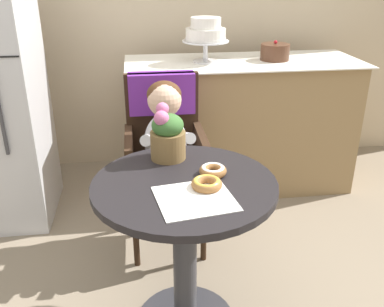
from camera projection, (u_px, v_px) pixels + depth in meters
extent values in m
cylinder|color=black|center=(184.00, 185.00, 1.65)|extent=(0.72, 0.72, 0.03)
cylinder|color=#333338|center=(185.00, 261.00, 1.79)|extent=(0.10, 0.10, 0.69)
cube|color=#332114|center=(166.00, 170.00, 2.30)|extent=(0.42, 0.42, 0.04)
cube|color=#332114|center=(162.00, 114.00, 2.37)|extent=(0.40, 0.04, 0.46)
cube|color=#332114|center=(129.00, 152.00, 2.23)|extent=(0.04, 0.38, 0.18)
cube|color=#332114|center=(201.00, 149.00, 2.28)|extent=(0.04, 0.38, 0.18)
cube|color=#6B2893|center=(162.00, 93.00, 2.32)|extent=(0.36, 0.11, 0.22)
cylinder|color=#332114|center=(135.00, 229.00, 2.22)|extent=(0.03, 0.03, 0.45)
cylinder|color=#332114|center=(204.00, 224.00, 2.26)|extent=(0.03, 0.03, 0.45)
cylinder|color=#332114|center=(135.00, 195.00, 2.54)|extent=(0.03, 0.03, 0.45)
cylinder|color=#332114|center=(194.00, 191.00, 2.59)|extent=(0.03, 0.03, 0.45)
ellipsoid|color=silver|center=(166.00, 141.00, 2.21)|extent=(0.22, 0.16, 0.30)
sphere|color=#E0B293|center=(165.00, 100.00, 2.11)|extent=(0.17, 0.17, 0.17)
ellipsoid|color=#4C2D19|center=(164.00, 94.00, 2.12)|extent=(0.17, 0.17, 0.14)
cylinder|color=silver|center=(147.00, 140.00, 2.10)|extent=(0.08, 0.23, 0.13)
sphere|color=#E0B293|center=(151.00, 159.00, 2.06)|extent=(0.06, 0.06, 0.06)
cylinder|color=silver|center=(186.00, 138.00, 2.12)|extent=(0.08, 0.23, 0.13)
sphere|color=#E0B293|center=(186.00, 157.00, 2.08)|extent=(0.06, 0.06, 0.06)
cylinder|color=#3F4760|center=(157.00, 168.00, 2.18)|extent=(0.09, 0.22, 0.09)
cylinder|color=#3F4760|center=(159.00, 208.00, 2.15)|extent=(0.08, 0.08, 0.26)
cylinder|color=#3F4760|center=(178.00, 167.00, 2.19)|extent=(0.09, 0.22, 0.09)
cylinder|color=#3F4760|center=(181.00, 206.00, 2.16)|extent=(0.08, 0.08, 0.26)
cube|color=white|center=(195.00, 199.00, 1.52)|extent=(0.30, 0.29, 0.00)
torus|color=#936033|center=(207.00, 184.00, 1.59)|extent=(0.12, 0.12, 0.03)
torus|color=gold|center=(207.00, 182.00, 1.59)|extent=(0.10, 0.10, 0.02)
torus|color=#936033|center=(213.00, 171.00, 1.69)|extent=(0.11, 0.11, 0.04)
torus|color=white|center=(213.00, 169.00, 1.68)|extent=(0.09, 0.09, 0.02)
cylinder|color=brown|center=(168.00, 145.00, 1.82)|extent=(0.15, 0.15, 0.12)
ellipsoid|color=#38662D|center=(168.00, 125.00, 1.78)|extent=(0.14, 0.14, 0.10)
sphere|color=#CC6699|center=(176.00, 123.00, 1.78)|extent=(0.05, 0.05, 0.05)
sphere|color=#CC6699|center=(171.00, 124.00, 1.82)|extent=(0.05, 0.05, 0.05)
sphere|color=#CC6699|center=(162.00, 109.00, 1.76)|extent=(0.05, 0.05, 0.05)
sphere|color=#CC6699|center=(161.00, 118.00, 1.74)|extent=(0.06, 0.06, 0.06)
sphere|color=#CC6699|center=(170.00, 128.00, 1.75)|extent=(0.05, 0.05, 0.05)
cube|color=#93754C|center=(241.00, 125.00, 3.00)|extent=(1.50, 0.56, 0.90)
cube|color=white|center=(244.00, 62.00, 2.81)|extent=(1.56, 0.62, 0.01)
cylinder|color=silver|center=(205.00, 61.00, 2.78)|extent=(0.16, 0.16, 0.01)
cylinder|color=silver|center=(205.00, 51.00, 2.75)|extent=(0.03, 0.03, 0.12)
cylinder|color=silver|center=(206.00, 41.00, 2.73)|extent=(0.30, 0.30, 0.01)
cylinder|color=white|center=(206.00, 34.00, 2.71)|extent=(0.26, 0.25, 0.08)
cylinder|color=white|center=(206.00, 39.00, 2.72)|extent=(0.26, 0.26, 0.01)
cylinder|color=white|center=(206.00, 23.00, 2.68)|extent=(0.19, 0.19, 0.07)
cylinder|color=white|center=(206.00, 27.00, 2.69)|extent=(0.20, 0.20, 0.01)
cylinder|color=#4C2D1E|center=(275.00, 52.00, 2.82)|extent=(0.19, 0.19, 0.11)
sphere|color=red|center=(276.00, 42.00, 2.79)|extent=(0.02, 0.02, 0.02)
cylinder|color=#3F3F44|center=(0.00, 115.00, 2.23)|extent=(0.02, 0.02, 0.45)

